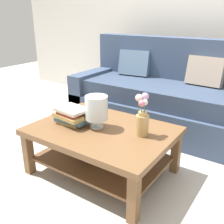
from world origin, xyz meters
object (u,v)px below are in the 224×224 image
object	(u,v)px
book_stack_main	(72,115)
glass_hurricane_vase	(97,109)
flower_pitcher	(142,118)
coffee_table	(102,140)
couch	(162,98)

from	to	relation	value
book_stack_main	glass_hurricane_vase	xyz separation A→B (m)	(0.23, 0.06, 0.09)
book_stack_main	flower_pitcher	world-z (taller)	flower_pitcher
coffee_table	glass_hurricane_vase	size ratio (longest dim) A/B	4.22
glass_hurricane_vase	flower_pitcher	world-z (taller)	flower_pitcher
glass_hurricane_vase	couch	bearing A→B (deg)	87.65
coffee_table	book_stack_main	bearing A→B (deg)	-167.52
glass_hurricane_vase	flower_pitcher	xyz separation A→B (m)	(0.38, 0.08, -0.03)
couch	glass_hurricane_vase	xyz separation A→B (m)	(-0.05, -1.24, 0.23)
flower_pitcher	coffee_table	bearing A→B (deg)	-166.78
glass_hurricane_vase	flower_pitcher	distance (m)	0.39
couch	coffee_table	size ratio (longest dim) A/B	1.84
couch	flower_pitcher	xyz separation A→B (m)	(0.33, -1.16, 0.20)
couch	glass_hurricane_vase	bearing A→B (deg)	-92.35
coffee_table	flower_pitcher	distance (m)	0.43
book_stack_main	coffee_table	bearing A→B (deg)	12.48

